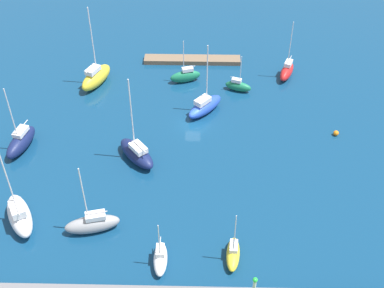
{
  "coord_description": "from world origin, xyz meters",
  "views": [
    {
      "loc": [
        -1.23,
        63.8,
        50.87
      ],
      "look_at": [
        0.0,
        6.62,
        1.5
      ],
      "focal_mm": 47.49,
      "sensor_mm": 36.0,
      "label": 1
    }
  ],
  "objects_px": {
    "sailboat_green_along_channel": "(185,76)",
    "sailboat_white_far_north": "(19,215)",
    "sailboat_navy_by_breakwater": "(21,141)",
    "sailboat_red_off_beacon": "(287,71)",
    "sailboat_blue_near_pier": "(205,106)",
    "sailboat_yellow_inner_mooring": "(233,254)",
    "sailboat_yellow_outer_mooring": "(96,77)",
    "mooring_buoy_orange": "(336,133)",
    "sailboat_navy_center_basin": "(137,153)",
    "sailboat_white_far_south": "(160,258)",
    "harbor_beacon": "(254,287)",
    "pier_dock": "(192,60)",
    "sailboat_green_mid_basin": "(238,86)",
    "sailboat_gray_lone_north": "(93,224)"
  },
  "relations": [
    {
      "from": "sailboat_green_along_channel",
      "to": "sailboat_green_mid_basin",
      "type": "xyz_separation_m",
      "value": [
        -9.24,
        2.59,
        -0.22
      ]
    },
    {
      "from": "sailboat_green_along_channel",
      "to": "sailboat_yellow_inner_mooring",
      "type": "distance_m",
      "value": 38.91
    },
    {
      "from": "sailboat_yellow_inner_mooring",
      "to": "sailboat_blue_near_pier",
      "type": "bearing_deg",
      "value": -167.91
    },
    {
      "from": "sailboat_yellow_inner_mooring",
      "to": "sailboat_green_mid_basin",
      "type": "relative_size",
      "value": 1.17
    },
    {
      "from": "sailboat_yellow_outer_mooring",
      "to": "sailboat_blue_near_pier",
      "type": "relative_size",
      "value": 1.18
    },
    {
      "from": "sailboat_navy_center_basin",
      "to": "sailboat_white_far_south",
      "type": "distance_m",
      "value": 18.99
    },
    {
      "from": "mooring_buoy_orange",
      "to": "sailboat_white_far_south",
      "type": "bearing_deg",
      "value": 43.79
    },
    {
      "from": "sailboat_green_mid_basin",
      "to": "sailboat_navy_by_breakwater",
      "type": "bearing_deg",
      "value": -135.62
    },
    {
      "from": "sailboat_gray_lone_north",
      "to": "sailboat_navy_center_basin",
      "type": "xyz_separation_m",
      "value": [
        -4.21,
        -13.47,
        0.06
      ]
    },
    {
      "from": "sailboat_green_along_channel",
      "to": "sailboat_white_far_north",
      "type": "bearing_deg",
      "value": 41.77
    },
    {
      "from": "sailboat_green_along_channel",
      "to": "sailboat_gray_lone_north",
      "type": "xyz_separation_m",
      "value": [
        10.71,
        34.3,
        0.08
      ]
    },
    {
      "from": "sailboat_blue_near_pier",
      "to": "sailboat_yellow_inner_mooring",
      "type": "bearing_deg",
      "value": -132.52
    },
    {
      "from": "sailboat_gray_lone_north",
      "to": "sailboat_green_mid_basin",
      "type": "xyz_separation_m",
      "value": [
        -19.95,
        -31.7,
        -0.31
      ]
    },
    {
      "from": "sailboat_red_off_beacon",
      "to": "mooring_buoy_orange",
      "type": "distance_m",
      "value": 17.48
    },
    {
      "from": "sailboat_red_off_beacon",
      "to": "sailboat_navy_center_basin",
      "type": "xyz_separation_m",
      "value": [
        24.72,
        22.79,
        0.09
      ]
    },
    {
      "from": "pier_dock",
      "to": "sailboat_white_far_north",
      "type": "xyz_separation_m",
      "value": [
        21.31,
        40.04,
        1.15
      ]
    },
    {
      "from": "sailboat_white_far_north",
      "to": "pier_dock",
      "type": "bearing_deg",
      "value": -56.22
    },
    {
      "from": "sailboat_gray_lone_north",
      "to": "sailboat_white_far_south",
      "type": "height_order",
      "value": "sailboat_gray_lone_north"
    },
    {
      "from": "sailboat_yellow_inner_mooring",
      "to": "sailboat_yellow_outer_mooring",
      "type": "bearing_deg",
      "value": -143.2
    },
    {
      "from": "sailboat_navy_by_breakwater",
      "to": "sailboat_red_off_beacon",
      "type": "bearing_deg",
      "value": 130.01
    },
    {
      "from": "pier_dock",
      "to": "harbor_beacon",
      "type": "relative_size",
      "value": 4.84
    },
    {
      "from": "harbor_beacon",
      "to": "sailboat_white_far_north",
      "type": "bearing_deg",
      "value": -20.89
    },
    {
      "from": "sailboat_blue_near_pier",
      "to": "sailboat_gray_lone_north",
      "type": "bearing_deg",
      "value": -168.57
    },
    {
      "from": "sailboat_white_far_north",
      "to": "mooring_buoy_orange",
      "type": "xyz_separation_m",
      "value": [
        -44.22,
        -18.83,
        -1.15
      ]
    },
    {
      "from": "pier_dock",
      "to": "sailboat_red_off_beacon",
      "type": "bearing_deg",
      "value": 164.59
    },
    {
      "from": "sailboat_white_far_south",
      "to": "mooring_buoy_orange",
      "type": "distance_m",
      "value": 35.69
    },
    {
      "from": "pier_dock",
      "to": "sailboat_gray_lone_north",
      "type": "distance_m",
      "value": 42.66
    },
    {
      "from": "sailboat_blue_near_pier",
      "to": "harbor_beacon",
      "type": "bearing_deg",
      "value": -130.65
    },
    {
      "from": "sailboat_green_along_channel",
      "to": "mooring_buoy_orange",
      "type": "height_order",
      "value": "sailboat_green_along_channel"
    },
    {
      "from": "sailboat_yellow_outer_mooring",
      "to": "pier_dock",
      "type": "bearing_deg",
      "value": -39.84
    },
    {
      "from": "sailboat_white_far_north",
      "to": "sailboat_navy_center_basin",
      "type": "xyz_separation_m",
      "value": [
        -13.73,
        -12.52,
        -0.25
      ]
    },
    {
      "from": "pier_dock",
      "to": "sailboat_navy_by_breakwater",
      "type": "distance_m",
      "value": 35.8
    },
    {
      "from": "sailboat_yellow_inner_mooring",
      "to": "sailboat_green_mid_basin",
      "type": "bearing_deg",
      "value": -178.37
    },
    {
      "from": "sailboat_gray_lone_north",
      "to": "sailboat_green_along_channel",
      "type": "bearing_deg",
      "value": -120.73
    },
    {
      "from": "sailboat_gray_lone_north",
      "to": "sailboat_red_off_beacon",
      "type": "xyz_separation_m",
      "value": [
        -28.94,
        -36.27,
        -0.04
      ]
    },
    {
      "from": "sailboat_navy_by_breakwater",
      "to": "sailboat_yellow_inner_mooring",
      "type": "height_order",
      "value": "sailboat_navy_by_breakwater"
    },
    {
      "from": "sailboat_white_far_north",
      "to": "sailboat_navy_by_breakwater",
      "type": "bearing_deg",
      "value": -13.13
    },
    {
      "from": "sailboat_navy_by_breakwater",
      "to": "sailboat_red_off_beacon",
      "type": "relative_size",
      "value": 1.02
    },
    {
      "from": "sailboat_green_along_channel",
      "to": "sailboat_white_far_south",
      "type": "bearing_deg",
      "value": 70.44
    },
    {
      "from": "sailboat_gray_lone_north",
      "to": "mooring_buoy_orange",
      "type": "height_order",
      "value": "sailboat_gray_lone_north"
    },
    {
      "from": "sailboat_navy_center_basin",
      "to": "sailboat_navy_by_breakwater",
      "type": "bearing_deg",
      "value": 44.16
    },
    {
      "from": "sailboat_gray_lone_north",
      "to": "sailboat_navy_center_basin",
      "type": "bearing_deg",
      "value": -120.75
    },
    {
      "from": "sailboat_yellow_outer_mooring",
      "to": "sailboat_white_far_north",
      "type": "relative_size",
      "value": 1.03
    },
    {
      "from": "sailboat_navy_center_basin",
      "to": "sailboat_green_mid_basin",
      "type": "bearing_deg",
      "value": -79.67
    },
    {
      "from": "sailboat_white_far_north",
      "to": "sailboat_red_off_beacon",
      "type": "bearing_deg",
      "value": -75.64
    },
    {
      "from": "sailboat_green_along_channel",
      "to": "sailboat_blue_near_pier",
      "type": "xyz_separation_m",
      "value": [
        -3.46,
        8.99,
        0.08
      ]
    },
    {
      "from": "sailboat_navy_by_breakwater",
      "to": "mooring_buoy_orange",
      "type": "xyz_separation_m",
      "value": [
        -48.18,
        -4.15,
        -0.95
      ]
    },
    {
      "from": "harbor_beacon",
      "to": "sailboat_green_along_channel",
      "type": "distance_m",
      "value": 45.38
    },
    {
      "from": "sailboat_green_along_channel",
      "to": "sailboat_gray_lone_north",
      "type": "relative_size",
      "value": 0.75
    },
    {
      "from": "sailboat_navy_by_breakwater",
      "to": "sailboat_yellow_inner_mooring",
      "type": "bearing_deg",
      "value": 71.86
    }
  ]
}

